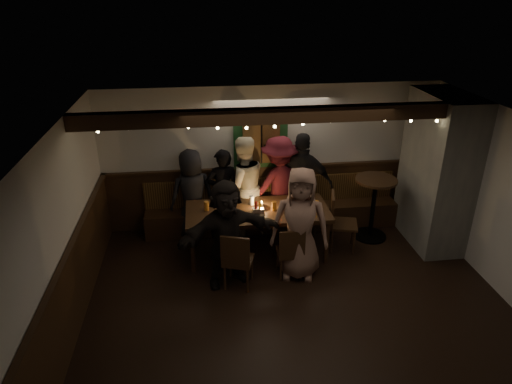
{
  "coord_description": "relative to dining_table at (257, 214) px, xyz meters",
  "views": [
    {
      "loc": [
        -1.24,
        -5.11,
        4.19
      ],
      "look_at": [
        -0.39,
        1.6,
        1.05
      ],
      "focal_mm": 32.0,
      "sensor_mm": 36.0,
      "label": 1
    }
  ],
  "objects": [
    {
      "name": "person_d",
      "position": [
        0.48,
        0.78,
        0.14
      ],
      "size": [
        1.32,
        1.03,
        1.79
      ],
      "primitive_type": "imported",
      "rotation": [
        0.0,
        0.0,
        3.51
      ],
      "color": "#44111A",
      "rests_on": "ground"
    },
    {
      "name": "person_c",
      "position": [
        -0.17,
        0.75,
        0.16
      ],
      "size": [
        1.03,
        0.88,
        1.83
      ],
      "primitive_type": "imported",
      "rotation": [
        0.0,
        0.0,
        3.38
      ],
      "color": "beige",
      "rests_on": "ground"
    },
    {
      "name": "chair_near_right",
      "position": [
        0.41,
        -0.74,
        -0.27
      ],
      "size": [
        0.4,
        0.4,
        0.87
      ],
      "color": "black",
      "rests_on": "ground"
    },
    {
      "name": "room",
      "position": [
        1.46,
        0.02,
        0.32
      ],
      "size": [
        6.02,
        5.01,
        2.62
      ],
      "color": "black",
      "rests_on": "ground"
    },
    {
      "name": "person_f",
      "position": [
        -0.55,
        -0.72,
        0.08
      ],
      "size": [
        1.63,
        0.93,
        1.67
      ],
      "primitive_type": "imported",
      "rotation": [
        0.0,
        0.0,
        0.3
      ],
      "color": "black",
      "rests_on": "ground"
    },
    {
      "name": "chair_near_left",
      "position": [
        -0.42,
        -0.91,
        -0.23
      ],
      "size": [
        0.53,
        0.53,
        0.93
      ],
      "color": "black",
      "rests_on": "ground"
    },
    {
      "name": "person_a",
      "position": [
        -1.05,
        0.78,
        0.05
      ],
      "size": [
        0.9,
        0.72,
        1.61
      ],
      "primitive_type": "imported",
      "rotation": [
        0.0,
        0.0,
        3.43
      ],
      "color": "black",
      "rests_on": "ground"
    },
    {
      "name": "person_e",
      "position": [
        0.89,
        0.72,
        0.17
      ],
      "size": [
        1.17,
        0.77,
        1.85
      ],
      "primitive_type": "imported",
      "rotation": [
        0.0,
        0.0,
        2.82
      ],
      "color": "black",
      "rests_on": "ground"
    },
    {
      "name": "high_top",
      "position": [
        2.08,
        0.3,
        -0.04
      ],
      "size": [
        0.71,
        0.71,
        1.13
      ],
      "color": "black",
      "rests_on": "ground"
    },
    {
      "name": "dining_table",
      "position": [
        0.0,
        0.0,
        0.0
      ],
      "size": [
        2.31,
        0.99,
        1.0
      ],
      "color": "black",
      "rests_on": "ground"
    },
    {
      "name": "chair_end",
      "position": [
        1.36,
        0.01,
        -0.19
      ],
      "size": [
        0.55,
        0.55,
        1.01
      ],
      "color": "black",
      "rests_on": "ground"
    },
    {
      "name": "person_b",
      "position": [
        -0.51,
        0.78,
        0.05
      ],
      "size": [
        0.62,
        0.44,
        1.61
      ],
      "primitive_type": "imported",
      "rotation": [
        0.0,
        0.0,
        3.24
      ],
      "color": "black",
      "rests_on": "ground"
    },
    {
      "name": "person_g",
      "position": [
        0.55,
        -0.67,
        0.14
      ],
      "size": [
        0.98,
        0.76,
        1.78
      ],
      "primitive_type": "imported",
      "rotation": [
        0.0,
        0.0,
        -0.24
      ],
      "color": "#8F695A",
      "rests_on": "ground"
    }
  ]
}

